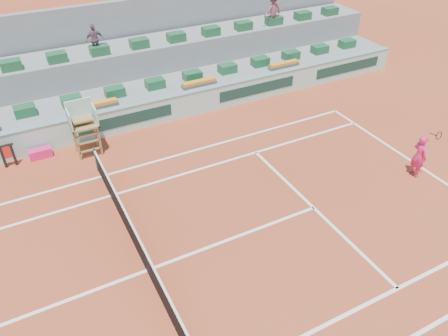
{
  "coord_description": "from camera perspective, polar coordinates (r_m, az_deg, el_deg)",
  "views": [
    {
      "loc": [
        -2.09,
        -9.2,
        10.52
      ],
      "look_at": [
        4.0,
        2.5,
        1.0
      ],
      "focal_mm": 35.0,
      "sensor_mm": 36.0,
      "label": 1
    }
  ],
  "objects": [
    {
      "name": "ground",
      "position": [
        14.13,
        -10.01,
        -13.04
      ],
      "size": [
        90.0,
        90.0,
        0.0
      ],
      "primitive_type": "plane",
      "color": "#9F3B1E",
      "rests_on": "ground"
    },
    {
      "name": "seating_tier_lower",
      "position": [
        22.34,
        -19.34,
        7.33
      ],
      "size": [
        36.0,
        4.0,
        1.2
      ],
      "primitive_type": "cube",
      "color": "gray",
      "rests_on": "ground"
    },
    {
      "name": "seating_tier_upper",
      "position": [
        23.49,
        -20.46,
        10.42
      ],
      "size": [
        36.0,
        2.4,
        2.6
      ],
      "primitive_type": "cube",
      "color": "gray",
      "rests_on": "ground"
    },
    {
      "name": "stadium_back_wall",
      "position": [
        24.64,
        -21.59,
        13.63
      ],
      "size": [
        36.0,
        0.4,
        4.4
      ],
      "primitive_type": "cube",
      "color": "gray",
      "rests_on": "ground"
    },
    {
      "name": "player_bag",
      "position": [
        20.09,
        -22.85,
        1.8
      ],
      "size": [
        0.92,
        0.41,
        0.41
      ],
      "primitive_type": "cube",
      "color": "#F01F68",
      "rests_on": "ground"
    },
    {
      "name": "spectator_mid",
      "position": [
        22.54,
        -16.52,
        15.79
      ],
      "size": [
        0.86,
        0.38,
        1.46
      ],
      "primitive_type": "imported",
      "rotation": [
        0.0,
        0.0,
        3.17
      ],
      "color": "#754E5C",
      "rests_on": "seating_tier_upper"
    },
    {
      "name": "spectator_right",
      "position": [
        25.95,
        6.37,
        19.86
      ],
      "size": [
        1.21,
        0.81,
        1.75
      ],
      "primitive_type": "imported",
      "rotation": [
        0.0,
        0.0,
        3.29
      ],
      "color": "#8A454F",
      "rests_on": "seating_tier_upper"
    },
    {
      "name": "court_lines",
      "position": [
        14.13,
        -10.01,
        -13.03
      ],
      "size": [
        23.89,
        11.09,
        0.01
      ],
      "color": "white",
      "rests_on": "ground"
    },
    {
      "name": "tennis_net",
      "position": [
        13.75,
        -10.24,
        -11.59
      ],
      "size": [
        0.1,
        11.97,
        1.1
      ],
      "color": "black",
      "rests_on": "ground"
    },
    {
      "name": "advertising_hoarding",
      "position": [
        20.38,
        -18.06,
        4.9
      ],
      "size": [
        36.0,
        0.34,
        1.26
      ],
      "color": "#ACD8C5",
      "rests_on": "ground"
    },
    {
      "name": "umpire_chair",
      "position": [
        19.07,
        -17.98,
        5.87
      ],
      "size": [
        1.1,
        0.9,
        2.4
      ],
      "color": "olive",
      "rests_on": "ground"
    },
    {
      "name": "seat_row_lower",
      "position": [
        21.17,
        -19.28,
        8.28
      ],
      "size": [
        32.9,
        0.6,
        0.44
      ],
      "color": "#1B532E",
      "rests_on": "seating_tier_lower"
    },
    {
      "name": "seat_row_upper",
      "position": [
        22.37,
        -20.99,
        13.36
      ],
      "size": [
        32.9,
        0.6,
        0.44
      ],
      "color": "#1B532E",
      "rests_on": "seating_tier_upper"
    },
    {
      "name": "flower_planters",
      "position": [
        20.4,
        -22.86,
        6.07
      ],
      "size": [
        26.8,
        0.36,
        0.28
      ],
      "color": "#505050",
      "rests_on": "seating_tier_lower"
    },
    {
      "name": "towel_rack",
      "position": [
        19.83,
        -26.41,
        1.68
      ],
      "size": [
        0.63,
        0.1,
        1.03
      ],
      "color": "black",
      "rests_on": "ground"
    },
    {
      "name": "tennis_player",
      "position": [
        18.73,
        24.13,
        1.47
      ],
      "size": [
        0.49,
        0.91,
        2.28
      ],
      "color": "#F01F68",
      "rests_on": "ground"
    }
  ]
}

